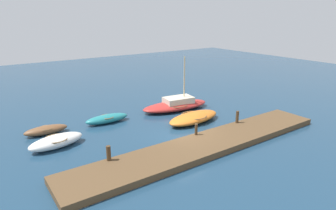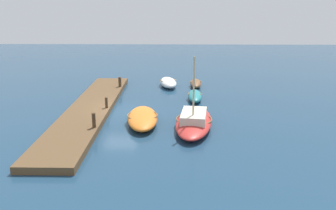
{
  "view_description": "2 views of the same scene",
  "coord_description": "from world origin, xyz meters",
  "px_view_note": "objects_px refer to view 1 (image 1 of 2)",
  "views": [
    {
      "loc": [
        -12.32,
        -15.56,
        8.61
      ],
      "look_at": [
        0.94,
        3.52,
        1.35
      ],
      "focal_mm": 31.44,
      "sensor_mm": 36.0,
      "label": 1
    },
    {
      "loc": [
        24.74,
        4.12,
        8.17
      ],
      "look_at": [
        1.12,
        3.69,
        0.93
      ],
      "focal_mm": 36.64,
      "sensor_mm": 36.0,
      "label": 2
    }
  ],
  "objects_px": {
    "rowboat_teal": "(107,119)",
    "rowboat_white": "(56,141)",
    "sailboat_red": "(176,105)",
    "mooring_post_mid_east": "(237,117)",
    "dinghy_brown": "(46,130)",
    "mooring_post_mid_west": "(196,129)",
    "motorboat_orange": "(194,118)",
    "mooring_post_west": "(109,153)"
  },
  "relations": [
    {
      "from": "rowboat_teal",
      "to": "rowboat_white",
      "type": "bearing_deg",
      "value": -151.3
    },
    {
      "from": "sailboat_red",
      "to": "rowboat_white",
      "type": "xyz_separation_m",
      "value": [
        -11.35,
        -1.91,
        -0.06
      ]
    },
    {
      "from": "rowboat_teal",
      "to": "mooring_post_mid_east",
      "type": "height_order",
      "value": "mooring_post_mid_east"
    },
    {
      "from": "dinghy_brown",
      "to": "mooring_post_mid_west",
      "type": "distance_m",
      "value": 11.11
    },
    {
      "from": "motorboat_orange",
      "to": "rowboat_teal",
      "type": "bearing_deg",
      "value": 141.42
    },
    {
      "from": "mooring_post_west",
      "to": "mooring_post_mid_east",
      "type": "height_order",
      "value": "mooring_post_mid_east"
    },
    {
      "from": "rowboat_teal",
      "to": "rowboat_white",
      "type": "relative_size",
      "value": 0.94
    },
    {
      "from": "rowboat_white",
      "to": "mooring_post_mid_west",
      "type": "distance_m",
      "value": 9.54
    },
    {
      "from": "rowboat_teal",
      "to": "mooring_post_mid_east",
      "type": "xyz_separation_m",
      "value": [
        7.89,
        -6.86,
        0.55
      ]
    },
    {
      "from": "sailboat_red",
      "to": "mooring_post_mid_west",
      "type": "bearing_deg",
      "value": -107.37
    },
    {
      "from": "mooring_post_west",
      "to": "rowboat_teal",
      "type": "bearing_deg",
      "value": 67.3
    },
    {
      "from": "motorboat_orange",
      "to": "sailboat_red",
      "type": "relative_size",
      "value": 0.76
    },
    {
      "from": "rowboat_white",
      "to": "mooring_post_mid_east",
      "type": "bearing_deg",
      "value": -28.55
    },
    {
      "from": "rowboat_white",
      "to": "mooring_post_west",
      "type": "xyz_separation_m",
      "value": [
        1.8,
        -4.5,
        0.46
      ]
    },
    {
      "from": "sailboat_red",
      "to": "rowboat_white",
      "type": "relative_size",
      "value": 1.74
    },
    {
      "from": "dinghy_brown",
      "to": "sailboat_red",
      "type": "bearing_deg",
      "value": -2.26
    },
    {
      "from": "rowboat_teal",
      "to": "dinghy_brown",
      "type": "bearing_deg",
      "value": 177.67
    },
    {
      "from": "rowboat_teal",
      "to": "sailboat_red",
      "type": "bearing_deg",
      "value": -2.04
    },
    {
      "from": "sailboat_red",
      "to": "mooring_post_west",
      "type": "height_order",
      "value": "sailboat_red"
    },
    {
      "from": "motorboat_orange",
      "to": "dinghy_brown",
      "type": "xyz_separation_m",
      "value": [
        -10.64,
        4.31,
        -0.07
      ]
    },
    {
      "from": "motorboat_orange",
      "to": "sailboat_red",
      "type": "distance_m",
      "value": 3.58
    },
    {
      "from": "mooring_post_mid_west",
      "to": "sailboat_red",
      "type": "bearing_deg",
      "value": 65.29
    },
    {
      "from": "motorboat_orange",
      "to": "mooring_post_west",
      "type": "bearing_deg",
      "value": -166.62
    },
    {
      "from": "rowboat_teal",
      "to": "motorboat_orange",
      "type": "bearing_deg",
      "value": -31.86
    },
    {
      "from": "motorboat_orange",
      "to": "rowboat_teal",
      "type": "height_order",
      "value": "motorboat_orange"
    },
    {
      "from": "motorboat_orange",
      "to": "rowboat_white",
      "type": "distance_m",
      "value": 10.73
    },
    {
      "from": "rowboat_white",
      "to": "mooring_post_west",
      "type": "height_order",
      "value": "mooring_post_west"
    },
    {
      "from": "dinghy_brown",
      "to": "mooring_post_mid_east",
      "type": "bearing_deg",
      "value": -28.0
    },
    {
      "from": "motorboat_orange",
      "to": "mooring_post_mid_east",
      "type": "bearing_deg",
      "value": -60.83
    },
    {
      "from": "rowboat_white",
      "to": "mooring_post_west",
      "type": "relative_size",
      "value": 4.3
    },
    {
      "from": "sailboat_red",
      "to": "dinghy_brown",
      "type": "xyz_separation_m",
      "value": [
        -11.39,
        0.8,
        -0.15
      ]
    },
    {
      "from": "dinghy_brown",
      "to": "mooring_post_west",
      "type": "xyz_separation_m",
      "value": [
        1.84,
        -7.21,
        0.54
      ]
    },
    {
      "from": "motorboat_orange",
      "to": "sailboat_red",
      "type": "xyz_separation_m",
      "value": [
        0.75,
        3.51,
        0.08
      ]
    },
    {
      "from": "rowboat_white",
      "to": "dinghy_brown",
      "type": "height_order",
      "value": "rowboat_white"
    },
    {
      "from": "rowboat_white",
      "to": "sailboat_red",
      "type": "bearing_deg",
      "value": 0.69
    },
    {
      "from": "rowboat_teal",
      "to": "dinghy_brown",
      "type": "relative_size",
      "value": 1.17
    },
    {
      "from": "sailboat_red",
      "to": "dinghy_brown",
      "type": "bearing_deg",
      "value": -176.68
    },
    {
      "from": "motorboat_orange",
      "to": "rowboat_white",
      "type": "relative_size",
      "value": 1.33
    },
    {
      "from": "mooring_post_west",
      "to": "sailboat_red",
      "type": "bearing_deg",
      "value": 33.86
    },
    {
      "from": "rowboat_teal",
      "to": "sailboat_red",
      "type": "height_order",
      "value": "sailboat_red"
    },
    {
      "from": "dinghy_brown",
      "to": "mooring_post_west",
      "type": "height_order",
      "value": "mooring_post_west"
    },
    {
      "from": "dinghy_brown",
      "to": "mooring_post_west",
      "type": "relative_size",
      "value": 3.46
    }
  ]
}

